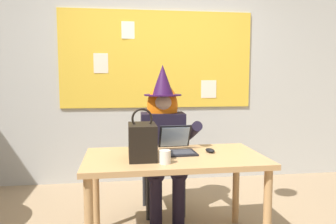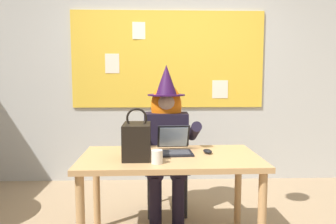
{
  "view_description": "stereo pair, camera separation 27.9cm",
  "coord_description": "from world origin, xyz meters",
  "px_view_note": "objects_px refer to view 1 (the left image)",
  "views": [
    {
      "loc": [
        -0.43,
        -2.42,
        1.32
      ],
      "look_at": [
        -0.05,
        0.33,
        1.03
      ],
      "focal_mm": 34.58,
      "sensor_mm": 36.0,
      "label": 1
    },
    {
      "loc": [
        -0.15,
        -2.44,
        1.32
      ],
      "look_at": [
        -0.05,
        0.33,
        1.03
      ],
      "focal_mm": 34.58,
      "sensor_mm": 36.0,
      "label": 2
    }
  ],
  "objects_px": {
    "computer_mouse": "(210,150)",
    "coffee_mug": "(165,157)",
    "desk_main": "(174,167)",
    "handbag": "(142,141)",
    "chair_at_desk": "(162,159)",
    "laptop": "(177,146)",
    "person_costumed": "(163,133)"
  },
  "relations": [
    {
      "from": "chair_at_desk",
      "to": "desk_main",
      "type": "bearing_deg",
      "value": -1.23
    },
    {
      "from": "desk_main",
      "to": "person_costumed",
      "type": "xyz_separation_m",
      "value": [
        -0.01,
        0.61,
        0.17
      ]
    },
    {
      "from": "person_costumed",
      "to": "laptop",
      "type": "relative_size",
      "value": 4.26
    },
    {
      "from": "person_costumed",
      "to": "computer_mouse",
      "type": "height_order",
      "value": "person_costumed"
    },
    {
      "from": "chair_at_desk",
      "to": "computer_mouse",
      "type": "bearing_deg",
      "value": 22.78
    },
    {
      "from": "chair_at_desk",
      "to": "laptop",
      "type": "bearing_deg",
      "value": 2.85
    },
    {
      "from": "handbag",
      "to": "person_costumed",
      "type": "bearing_deg",
      "value": 70.52
    },
    {
      "from": "chair_at_desk",
      "to": "computer_mouse",
      "type": "relative_size",
      "value": 8.77
    },
    {
      "from": "person_costumed",
      "to": "computer_mouse",
      "type": "distance_m",
      "value": 0.64
    },
    {
      "from": "desk_main",
      "to": "coffee_mug",
      "type": "xyz_separation_m",
      "value": [
        -0.1,
        -0.23,
        0.14
      ]
    },
    {
      "from": "desk_main",
      "to": "laptop",
      "type": "height_order",
      "value": "laptop"
    },
    {
      "from": "desk_main",
      "to": "chair_at_desk",
      "type": "height_order",
      "value": "chair_at_desk"
    },
    {
      "from": "laptop",
      "to": "handbag",
      "type": "xyz_separation_m",
      "value": [
        -0.29,
        -0.18,
        0.09
      ]
    },
    {
      "from": "laptop",
      "to": "person_costumed",
      "type": "bearing_deg",
      "value": 92.69
    },
    {
      "from": "chair_at_desk",
      "to": "coffee_mug",
      "type": "height_order",
      "value": "chair_at_desk"
    },
    {
      "from": "desk_main",
      "to": "chair_at_desk",
      "type": "xyz_separation_m",
      "value": [
        -0.01,
        0.74,
        -0.12
      ]
    },
    {
      "from": "laptop",
      "to": "chair_at_desk",
      "type": "bearing_deg",
      "value": 91.69
    },
    {
      "from": "chair_at_desk",
      "to": "handbag",
      "type": "xyz_separation_m",
      "value": [
        -0.24,
        -0.8,
        0.34
      ]
    },
    {
      "from": "desk_main",
      "to": "computer_mouse",
      "type": "distance_m",
      "value": 0.33
    },
    {
      "from": "computer_mouse",
      "to": "coffee_mug",
      "type": "distance_m",
      "value": 0.5
    },
    {
      "from": "coffee_mug",
      "to": "computer_mouse",
      "type": "bearing_deg",
      "value": 35.68
    },
    {
      "from": "desk_main",
      "to": "handbag",
      "type": "height_order",
      "value": "handbag"
    },
    {
      "from": "person_costumed",
      "to": "handbag",
      "type": "height_order",
      "value": "person_costumed"
    },
    {
      "from": "chair_at_desk",
      "to": "coffee_mug",
      "type": "bearing_deg",
      "value": -7.44
    },
    {
      "from": "chair_at_desk",
      "to": "handbag",
      "type": "height_order",
      "value": "handbag"
    },
    {
      "from": "desk_main",
      "to": "handbag",
      "type": "distance_m",
      "value": 0.34
    },
    {
      "from": "desk_main",
      "to": "chair_at_desk",
      "type": "relative_size",
      "value": 1.51
    },
    {
      "from": "computer_mouse",
      "to": "coffee_mug",
      "type": "relative_size",
      "value": 1.09
    },
    {
      "from": "person_costumed",
      "to": "computer_mouse",
      "type": "xyz_separation_m",
      "value": [
        0.31,
        -0.55,
        -0.06
      ]
    },
    {
      "from": "laptop",
      "to": "coffee_mug",
      "type": "relative_size",
      "value": 3.58
    },
    {
      "from": "person_costumed",
      "to": "handbag",
      "type": "xyz_separation_m",
      "value": [
        -0.24,
        -0.68,
        0.06
      ]
    },
    {
      "from": "person_costumed",
      "to": "computer_mouse",
      "type": "bearing_deg",
      "value": 30.49
    }
  ]
}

